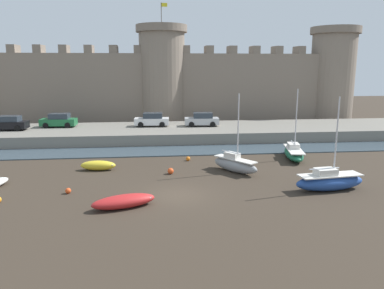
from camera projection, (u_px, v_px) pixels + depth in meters
The scene contains 16 objects.
ground_plane at pixel (177, 195), 24.81m from camera, with size 160.00×160.00×0.00m, color #382D23.
water_channel at pixel (168, 151), 37.62m from camera, with size 80.00×4.50×0.10m, color #3D4C56.
quay_road at pixel (166, 133), 44.56m from camera, with size 63.39×10.00×1.29m, color slate.
castle at pixel (162, 81), 54.11m from camera, with size 58.63×7.24×17.10m.
sailboat_near_channel_right at pixel (329, 181), 25.68m from camera, with size 5.13×2.02×6.43m.
sailboat_midflat_centre at pixel (235, 164), 30.16m from camera, with size 3.51×4.16×6.34m.
rowboat_foreground_right at pixel (124, 201), 22.53m from camera, with size 4.07×2.39×0.80m.
rowboat_foreground_left at pixel (98, 165), 30.73m from camera, with size 2.96×1.28×0.80m.
sailboat_midflat_left at pixel (294, 153), 34.47m from camera, with size 2.44×5.29×6.45m.
mooring_buoy_near_channel at pixel (68, 191), 25.09m from camera, with size 0.39×0.39×0.39m, color #E04C1E.
mooring_buoy_off_centre at pixel (171, 171), 29.66m from camera, with size 0.49×0.49×0.49m, color #E04C1E.
mooring_buoy_mid_mud at pixel (188, 159), 33.84m from camera, with size 0.39×0.39×0.39m, color orange.
car_quay_west at pixel (202, 120), 45.35m from camera, with size 4.19×2.05×1.62m.
car_quay_east at pixel (9, 123), 42.38m from camera, with size 4.19×2.05×1.62m.
car_quay_centre_east at pixel (59, 121), 44.58m from camera, with size 4.19×2.05×1.62m.
car_quay_centre_west at pixel (152, 120), 45.15m from camera, with size 4.19×2.05×1.62m.
Camera 1 is at (-1.49, -23.57, 8.36)m, focal length 35.00 mm.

